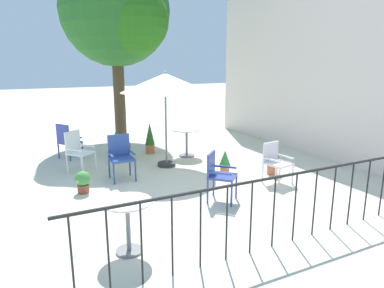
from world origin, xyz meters
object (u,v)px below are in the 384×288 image
object	(u,v)px
cafe_table_0	(128,217)
potted_plant_0	(83,181)
patio_chair_3	(120,154)
potted_plant_2	(273,162)
potted_plant_3	(225,161)
potted_plant_5	(117,141)
patio_chair_4	(67,139)
patio_chair_0	(78,149)
potted_plant_1	(150,138)
patio_chair_1	(218,173)
cafe_table_1	(187,137)
potted_plant_4	(123,148)
shade_tree	(117,10)
patio_chair_2	(275,160)
patio_umbrella_0	(165,83)

from	to	relation	value
cafe_table_0	potted_plant_0	bearing A→B (deg)	-175.81
patio_chair_3	potted_plant_2	size ratio (longest dim) A/B	1.78
potted_plant_3	potted_plant_5	xyz separation A→B (m)	(-2.87, -1.69, 0.05)
patio_chair_4	potted_plant_5	size ratio (longest dim) A/B	1.31
patio_chair_0	potted_plant_0	bearing A→B (deg)	-5.56
patio_chair_3	potted_plant_1	xyz separation A→B (m)	(-1.76, 1.29, -0.12)
patio_chair_3	potted_plant_0	size ratio (longest dim) A/B	2.21
potted_plant_0	cafe_table_0	bearing A→B (deg)	4.19
cafe_table_0	potted_plant_2	bearing A→B (deg)	114.90
patio_chair_1	potted_plant_2	world-z (taller)	patio_chair_1
potted_plant_0	potted_plant_3	size ratio (longest dim) A/B	0.75
cafe_table_1	potted_plant_1	size ratio (longest dim) A/B	0.89
potted_plant_3	potted_plant_5	world-z (taller)	potted_plant_5
cafe_table_1	patio_chair_4	size ratio (longest dim) A/B	0.83
patio_chair_1	potted_plant_1	world-z (taller)	patio_chair_1
potted_plant_3	potted_plant_2	bearing A→B (deg)	67.46
cafe_table_1	patio_chair_1	size ratio (longest dim) A/B	0.86
potted_plant_4	potted_plant_3	bearing A→B (deg)	39.04
potted_plant_2	cafe_table_0	bearing A→B (deg)	-65.10
patio_chair_4	potted_plant_3	world-z (taller)	patio_chair_4
patio_chair_1	patio_chair_3	xyz separation A→B (m)	(-2.00, -1.26, 0.02)
shade_tree	patio_chair_0	size ratio (longest dim) A/B	6.02
potted_plant_1	potted_plant_5	xyz separation A→B (m)	(-0.31, -0.84, -0.07)
patio_chair_0	patio_chair_2	bearing A→B (deg)	54.13
shade_tree	potted_plant_4	world-z (taller)	shade_tree
cafe_table_1	patio_chair_4	bearing A→B (deg)	-111.61
patio_chair_4	patio_umbrella_0	bearing A→B (deg)	49.86
patio_umbrella_0	patio_chair_3	distance (m)	1.95
cafe_table_1	potted_plant_4	bearing A→B (deg)	-99.96
potted_plant_1	potted_plant_3	bearing A→B (deg)	18.39
cafe_table_0	potted_plant_5	xyz separation A→B (m)	(-5.07, 1.16, -0.14)
potted_plant_2	patio_chair_3	bearing A→B (deg)	-111.07
patio_umbrella_0	potted_plant_0	world-z (taller)	patio_umbrella_0
patio_umbrella_0	potted_plant_3	bearing A→B (deg)	36.07
cafe_table_1	patio_chair_0	distance (m)	2.83
patio_chair_4	potted_plant_5	distance (m)	1.29
cafe_table_0	patio_chair_2	world-z (taller)	patio_chair_2
patio_chair_1	patio_chair_3	distance (m)	2.36
patio_umbrella_0	patio_chair_3	xyz separation A→B (m)	(0.44, -1.24, -1.44)
patio_umbrella_0	potted_plant_5	world-z (taller)	patio_umbrella_0
potted_plant_0	potted_plant_4	bearing A→B (deg)	144.47
shade_tree	patio_umbrella_0	xyz separation A→B (m)	(3.55, 0.11, -2.04)
cafe_table_1	potted_plant_3	size ratio (longest dim) A/B	1.33
cafe_table_1	potted_plant_0	world-z (taller)	cafe_table_1
patio_chair_2	potted_plant_0	distance (m)	3.90
shade_tree	potted_plant_3	size ratio (longest dim) A/B	9.91
potted_plant_1	cafe_table_1	bearing A→B (deg)	47.10
patio_chair_4	potted_plant_0	size ratio (longest dim) A/B	2.14
potted_plant_1	potted_plant_4	size ratio (longest dim) A/B	1.49
patio_chair_4	potted_plant_0	xyz separation A→B (m)	(2.69, -0.06, -0.28)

